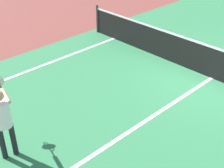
% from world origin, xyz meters
% --- Properties ---
extents(ground_plane, '(60.00, 60.00, 0.00)m').
position_xyz_m(ground_plane, '(0.00, 0.00, 0.00)').
color(ground_plane, brown).
extents(court_surface_inbounds, '(10.62, 24.40, 0.00)m').
position_xyz_m(court_surface_inbounds, '(0.00, 0.00, 0.00)').
color(court_surface_inbounds, '#2D7247').
rests_on(court_surface_inbounds, ground_plane).
extents(line_center_service, '(0.10, 6.40, 0.01)m').
position_xyz_m(line_center_service, '(0.00, -3.20, 0.00)').
color(line_center_service, white).
rests_on(line_center_service, ground_plane).
extents(net, '(10.12, 0.09, 1.07)m').
position_xyz_m(net, '(0.00, 0.00, 0.49)').
color(net, '#33383D').
rests_on(net, ground_plane).
extents(player_near, '(1.11, 0.70, 1.57)m').
position_xyz_m(player_near, '(-1.20, -5.81, 0.97)').
color(player_near, black).
rests_on(player_near, ground_plane).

